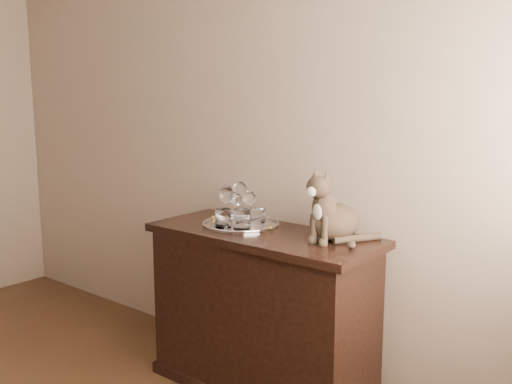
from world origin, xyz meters
TOP-DOWN VIEW (x-y plane):
  - wall_back at (0.00, 2.25)m, footprint 4.00×0.10m
  - wall_right at (2.00, 0.00)m, footprint 0.10×4.50m
  - sideboard at (0.60, 1.94)m, footprint 1.20×0.50m
  - tray at (0.43, 1.97)m, footprint 0.40×0.40m
  - wine_glass_a at (0.36, 2.05)m, footprint 0.08×0.08m
  - wine_glass_b at (0.43, 2.05)m, footprint 0.06×0.06m
  - wine_glass_c at (0.36, 1.94)m, footprint 0.08×0.08m
  - wine_glass_d at (0.40, 1.98)m, footprint 0.06×0.06m
  - tumbler_a at (0.51, 1.89)m, footprint 0.09×0.09m
  - tumbler_b at (0.41, 1.86)m, footprint 0.08×0.08m
  - tumbler_c at (0.53, 1.99)m, footprint 0.08×0.08m
  - cat at (0.96, 2.03)m, footprint 0.37×0.34m

SIDE VIEW (x-z plane):
  - sideboard at x=0.60m, z-range 0.00..0.85m
  - tray at x=0.43m, z-range 0.85..0.86m
  - tumbler_c at x=0.53m, z-range 0.86..0.95m
  - tumbler_b at x=0.41m, z-range 0.86..0.95m
  - tumbler_a at x=0.51m, z-range 0.86..0.96m
  - wine_glass_b at x=0.43m, z-range 0.86..1.03m
  - wine_glass_d at x=0.40m, z-range 0.86..1.03m
  - wine_glass_c at x=0.36m, z-range 0.86..1.06m
  - wine_glass_a at x=0.36m, z-range 0.86..1.07m
  - cat at x=0.96m, z-range 0.85..1.19m
  - wall_back at x=0.00m, z-range 0.00..2.70m
  - wall_right at x=2.00m, z-range 0.00..2.70m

